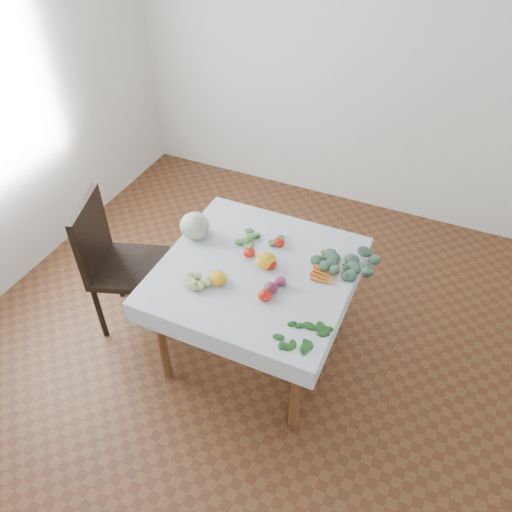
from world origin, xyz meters
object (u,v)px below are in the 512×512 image
at_px(table, 257,281).
at_px(cabbage, 195,226).
at_px(chair, 113,257).
at_px(carrot_bunch, 329,270).
at_px(heirloom_back, 266,261).

distance_m(table, cabbage, 0.53).
bearing_deg(table, chair, -173.52).
bearing_deg(cabbage, chair, -155.69).
xyz_separation_m(chair, carrot_bunch, (1.39, 0.26, 0.19)).
height_order(chair, carrot_bunch, chair).
xyz_separation_m(chair, heirloom_back, (1.03, 0.16, 0.22)).
bearing_deg(carrot_bunch, heirloom_back, -163.91).
distance_m(cabbage, heirloom_back, 0.53).
xyz_separation_m(cabbage, heirloom_back, (0.52, -0.07, -0.04)).
height_order(heirloom_back, carrot_bunch, heirloom_back).
height_order(table, carrot_bunch, carrot_bunch).
height_order(chair, heirloom_back, chair).
bearing_deg(chair, carrot_bunch, 10.58).
distance_m(chair, heirloom_back, 1.07).
bearing_deg(carrot_bunch, table, -159.75).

